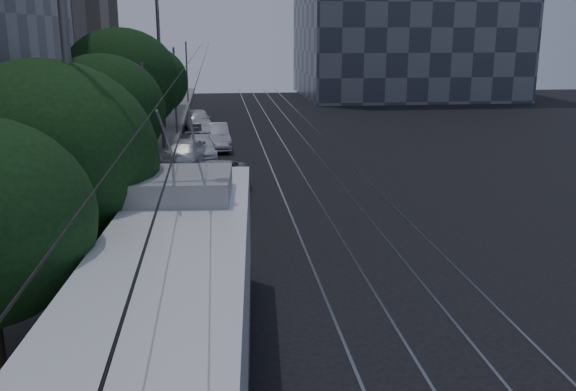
% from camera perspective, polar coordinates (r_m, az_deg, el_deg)
% --- Properties ---
extents(ground, '(120.00, 120.00, 0.00)m').
position_cam_1_polar(ground, '(16.72, 3.15, -10.97)').
color(ground, black).
rests_on(ground, ground).
extents(sidewalk, '(5.00, 90.00, 0.15)m').
position_cam_1_polar(sidewalk, '(35.92, -14.19, 2.70)').
color(sidewalk, slate).
rests_on(sidewalk, ground).
extents(tram_rails, '(4.52, 90.00, 0.02)m').
position_cam_1_polar(tram_rails, '(35.96, 1.82, 3.05)').
color(tram_rails, gray).
rests_on(tram_rails, ground).
extents(overhead_wires, '(2.23, 90.00, 6.00)m').
position_cam_1_polar(overhead_wires, '(35.14, -10.41, 8.26)').
color(overhead_wires, black).
rests_on(overhead_wires, ground).
extents(trolleybus, '(3.59, 13.40, 5.63)m').
position_cam_1_polar(trolleybus, '(12.76, -9.94, -10.55)').
color(trolleybus, white).
rests_on(trolleybus, ground).
extents(pickup_silver, '(3.26, 5.95, 1.58)m').
position_cam_1_polar(pickup_silver, '(27.89, -6.50, 1.20)').
color(pickup_silver, '#B6BABE').
rests_on(pickup_silver, ground).
extents(car_white_a, '(2.84, 4.90, 1.57)m').
position_cam_1_polar(car_white_a, '(34.42, -9.20, 3.66)').
color(car_white_a, silver).
rests_on(car_white_a, ground).
extents(car_white_b, '(2.08, 4.58, 1.30)m').
position_cam_1_polar(car_white_b, '(36.95, -7.85, 4.25)').
color(car_white_b, white).
rests_on(car_white_b, ground).
extents(car_white_c, '(2.03, 4.81, 1.55)m').
position_cam_1_polar(car_white_c, '(39.89, -6.55, 5.23)').
color(car_white_c, '#B7B7BB').
rests_on(car_white_c, ground).
extents(car_white_d, '(2.35, 4.61, 1.50)m').
position_cam_1_polar(car_white_d, '(47.73, -8.00, 6.70)').
color(car_white_d, silver).
rests_on(car_white_d, ground).
extents(tree_1, '(5.18, 5.18, 6.60)m').
position_cam_1_polar(tree_1, '(15.79, -20.70, 2.85)').
color(tree_1, black).
rests_on(tree_1, ground).
extents(tree_2, '(4.37, 4.37, 6.41)m').
position_cam_1_polar(tree_2, '(23.36, -16.17, 7.18)').
color(tree_2, black).
rests_on(tree_2, ground).
extents(tree_3, '(5.57, 5.57, 7.29)m').
position_cam_1_polar(tree_3, '(31.54, -14.62, 9.72)').
color(tree_3, black).
rests_on(tree_3, ground).
extents(tree_4, '(4.67, 4.67, 6.29)m').
position_cam_1_polar(tree_4, '(39.50, -12.29, 9.87)').
color(tree_4, black).
rests_on(tree_4, ground).
extents(tree_5, '(3.89, 3.89, 5.43)m').
position_cam_1_polar(tree_5, '(48.21, -11.26, 10.11)').
color(tree_5, black).
rests_on(tree_5, ground).
extents(streetlamp_near, '(2.52, 0.44, 10.49)m').
position_cam_1_polar(streetlamp_near, '(15.10, -17.39, 10.45)').
color(streetlamp_near, slate).
rests_on(streetlamp_near, ground).
extents(streetlamp_far, '(2.34, 0.44, 9.60)m').
position_cam_1_polar(streetlamp_far, '(39.52, -10.76, 12.33)').
color(streetlamp_far, slate).
rests_on(streetlamp_far, ground).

